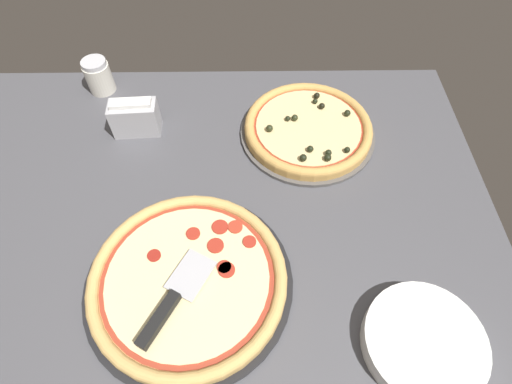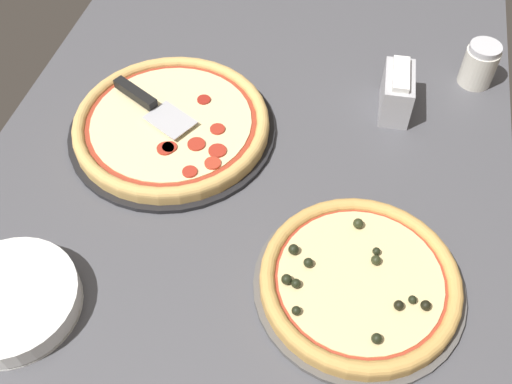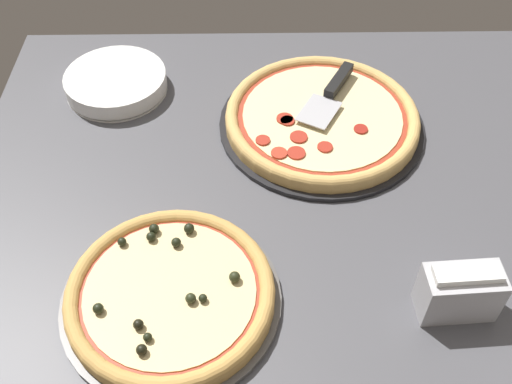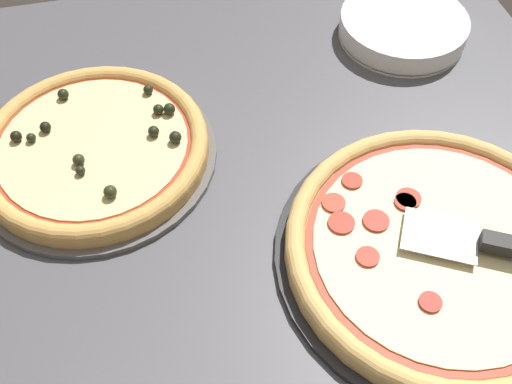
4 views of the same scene
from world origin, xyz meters
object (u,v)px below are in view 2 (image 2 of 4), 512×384
object	(u,v)px
pizza_front	(172,123)
plate_stack	(12,301)
pizza_back	(360,280)
serving_spatula	(143,99)
parmesan_shaker	(480,64)
napkin_holder	(397,92)

from	to	relation	value
pizza_front	plate_stack	size ratio (longest dim) A/B	1.80
pizza_back	serving_spatula	xyz separation A→B (cm)	(-30.99, -48.86, 2.46)
parmesan_shaker	napkin_holder	bearing A→B (deg)	-52.13
pizza_front	serving_spatula	size ratio (longest dim) A/B	1.98
serving_spatula	napkin_holder	bearing A→B (deg)	105.69
pizza_back	serving_spatula	bearing A→B (deg)	-122.39
parmesan_shaker	napkin_holder	size ratio (longest dim) A/B	0.79
pizza_front	plate_stack	xyz separation A→B (cm)	(44.41, -12.86, -0.45)
serving_spatula	plate_stack	xyz separation A→B (cm)	(47.44, -6.03, -2.88)
pizza_front	parmesan_shaker	size ratio (longest dim) A/B	4.07
parmesan_shaker	pizza_front	bearing A→B (deg)	-63.44
pizza_front	serving_spatula	bearing A→B (deg)	-113.95
pizza_back	plate_stack	distance (cm)	57.30
pizza_front	pizza_back	size ratio (longest dim) A/B	1.20
serving_spatula	napkin_holder	world-z (taller)	napkin_holder
serving_spatula	parmesan_shaker	bearing A→B (deg)	112.03
pizza_front	parmesan_shaker	distance (cm)	68.00
parmesan_shaker	pizza_back	bearing A→B (deg)	-17.82
plate_stack	parmesan_shaker	size ratio (longest dim) A/B	2.26
plate_stack	parmesan_shaker	xyz separation A→B (cm)	(-74.80, 73.65, 2.73)
napkin_holder	plate_stack	bearing A→B (deg)	-42.63
napkin_holder	pizza_front	bearing A→B (deg)	-68.52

